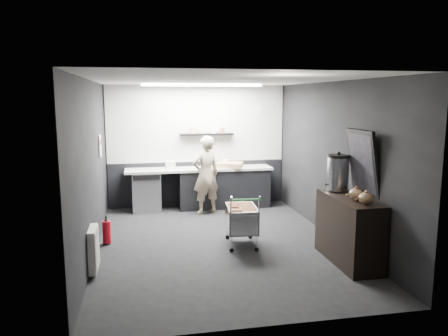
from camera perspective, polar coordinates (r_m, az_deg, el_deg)
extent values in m
plane|color=black|center=(7.46, -0.64, -9.81)|extent=(5.50, 5.50, 0.00)
plane|color=silver|center=(7.05, -0.68, 11.41)|extent=(5.50, 5.50, 0.00)
plane|color=black|center=(9.83, -3.53, 2.89)|extent=(5.50, 0.00, 5.50)
plane|color=black|center=(4.50, 5.63, -4.72)|extent=(5.50, 0.00, 5.50)
plane|color=black|center=(7.06, -16.85, 0.01)|extent=(0.00, 5.50, 5.50)
plane|color=black|center=(7.74, 14.08, 0.92)|extent=(0.00, 5.50, 5.50)
cube|color=beige|center=(9.76, -3.54, 5.80)|extent=(3.95, 0.02, 1.70)
cube|color=black|center=(9.94, -3.46, -2.00)|extent=(3.95, 0.02, 1.00)
cube|color=black|center=(9.70, -2.27, 4.42)|extent=(1.20, 0.22, 0.04)
cylinder|color=white|center=(10.02, 4.48, 7.59)|extent=(0.20, 0.03, 0.20)
cube|color=white|center=(8.31, -15.88, 2.79)|extent=(0.02, 0.30, 0.40)
cube|color=red|center=(8.31, -15.87, 3.27)|extent=(0.02, 0.22, 0.10)
cube|color=white|center=(6.42, -16.69, -10.09)|extent=(0.10, 0.50, 0.60)
cube|color=white|center=(8.88, -2.85, 10.76)|extent=(2.40, 0.20, 0.04)
cube|color=black|center=(9.74, -0.01, -2.66)|extent=(2.00, 0.56, 0.85)
cube|color=#B8B7B3|center=(9.57, -3.24, -0.15)|extent=(3.20, 0.60, 0.05)
cube|color=#9EA0A5|center=(9.57, -10.07, -3.02)|extent=(0.60, 0.58, 0.85)
cube|color=black|center=(9.20, -10.10, -1.25)|extent=(0.56, 0.02, 0.10)
imported|color=beige|center=(9.15, -2.38, -0.91)|extent=(0.69, 0.56, 1.65)
cube|color=silver|center=(7.30, 2.29, -7.99)|extent=(0.55, 0.78, 0.02)
cube|color=silver|center=(7.20, 0.51, -6.69)|extent=(0.09, 0.74, 0.39)
cube|color=silver|center=(7.30, 4.07, -6.48)|extent=(0.09, 0.74, 0.39)
cube|color=silver|center=(6.91, 2.99, -7.38)|extent=(0.48, 0.07, 0.39)
cube|color=silver|center=(7.58, 1.68, -5.86)|extent=(0.48, 0.07, 0.39)
cylinder|color=silver|center=(6.99, 1.30, -9.84)|extent=(0.02, 0.02, 0.26)
cylinder|color=silver|center=(7.08, 4.50, -9.62)|extent=(0.02, 0.02, 0.26)
cylinder|color=silver|center=(7.60, 0.23, -8.25)|extent=(0.02, 0.02, 0.26)
cylinder|color=silver|center=(7.69, 3.18, -8.07)|extent=(0.02, 0.02, 0.26)
cylinder|color=green|center=(6.75, 3.14, -4.16)|extent=(0.48, 0.08, 0.03)
cube|color=#915E3D|center=(7.31, 1.34, -6.55)|extent=(0.23, 0.28, 0.33)
cube|color=#915E3D|center=(7.18, 3.45, -6.99)|extent=(0.22, 0.26, 0.30)
cylinder|color=black|center=(7.03, 1.29, -10.72)|extent=(0.07, 0.04, 0.07)
cylinder|color=black|center=(7.64, 0.23, -9.06)|extent=(0.07, 0.04, 0.07)
cylinder|color=black|center=(7.12, 4.49, -10.48)|extent=(0.07, 0.04, 0.07)
cylinder|color=black|center=(7.72, 3.17, -8.87)|extent=(0.07, 0.04, 0.07)
cube|color=black|center=(6.76, 15.99, -7.79)|extent=(0.49, 1.32, 0.99)
cylinder|color=silver|center=(6.97, 14.64, -0.72)|extent=(0.33, 0.33, 0.51)
cylinder|color=black|center=(6.93, 14.73, 1.52)|extent=(0.33, 0.33, 0.04)
sphere|color=black|center=(6.92, 14.75, 1.88)|extent=(0.05, 0.05, 0.05)
ellipsoid|color=brown|center=(6.48, 16.87, -3.25)|extent=(0.20, 0.20, 0.16)
ellipsoid|color=brown|center=(6.24, 18.04, -3.77)|extent=(0.20, 0.20, 0.16)
cube|color=black|center=(6.69, 17.73, 0.64)|extent=(0.22, 0.77, 0.98)
cube|color=black|center=(6.68, 17.54, 0.64)|extent=(0.16, 0.66, 0.85)
cylinder|color=red|center=(7.62, -15.07, -8.06)|extent=(0.14, 0.14, 0.37)
cone|color=black|center=(7.56, -15.13, -6.54)|extent=(0.09, 0.09, 0.06)
cylinder|color=black|center=(7.55, -15.15, -6.27)|extent=(0.03, 0.03, 0.06)
cube|color=#A48457|center=(9.61, 0.69, 0.40)|extent=(0.68, 0.61, 0.11)
cylinder|color=white|center=(9.65, 0.33, 0.62)|extent=(0.18, 0.18, 0.18)
cube|color=white|center=(9.44, -7.02, 0.36)|extent=(0.21, 0.17, 0.18)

